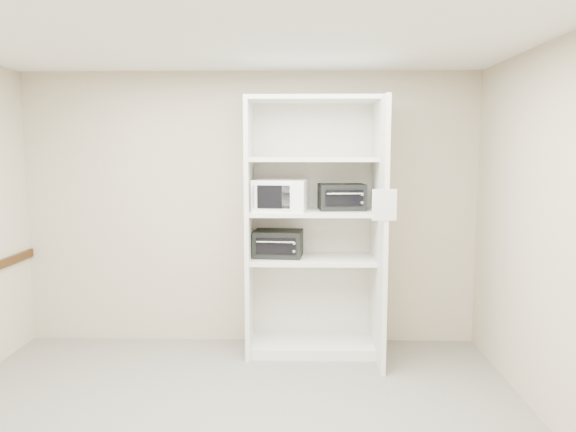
{
  "coord_description": "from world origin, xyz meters",
  "views": [
    {
      "loc": [
        0.5,
        -3.56,
        1.94
      ],
      "look_at": [
        0.39,
        1.41,
        1.35
      ],
      "focal_mm": 35.0,
      "sensor_mm": 36.0,
      "label": 1
    }
  ],
  "objects_px": {
    "toaster_oven_lower": "(278,244)",
    "toaster_oven_upper": "(342,197)",
    "shelving_unit": "(318,235)",
    "microwave": "(280,195)"
  },
  "relations": [
    {
      "from": "toaster_oven_lower",
      "to": "toaster_oven_upper",
      "type": "bearing_deg",
      "value": 7.12
    },
    {
      "from": "shelving_unit",
      "to": "toaster_oven_upper",
      "type": "xyz_separation_m",
      "value": [
        0.23,
        0.05,
        0.36
      ]
    },
    {
      "from": "shelving_unit",
      "to": "toaster_oven_lower",
      "type": "xyz_separation_m",
      "value": [
        -0.38,
        0.02,
        -0.09
      ]
    },
    {
      "from": "toaster_oven_upper",
      "to": "microwave",
      "type": "bearing_deg",
      "value": -174.81
    },
    {
      "from": "shelving_unit",
      "to": "toaster_oven_upper",
      "type": "height_order",
      "value": "shelving_unit"
    },
    {
      "from": "toaster_oven_upper",
      "to": "toaster_oven_lower",
      "type": "distance_m",
      "value": 0.75
    },
    {
      "from": "toaster_oven_lower",
      "to": "shelving_unit",
      "type": "bearing_deg",
      "value": 1.44
    },
    {
      "from": "microwave",
      "to": "toaster_oven_upper",
      "type": "xyz_separation_m",
      "value": [
        0.58,
        0.1,
        -0.02
      ]
    },
    {
      "from": "microwave",
      "to": "toaster_oven_upper",
      "type": "relative_size",
      "value": 1.14
    },
    {
      "from": "shelving_unit",
      "to": "microwave",
      "type": "relative_size",
      "value": 4.99
    }
  ]
}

